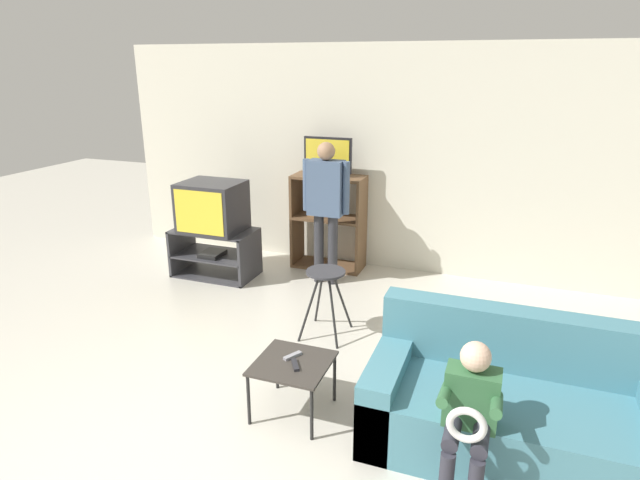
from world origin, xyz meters
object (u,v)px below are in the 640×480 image
object	(u,v)px
remote_control_black	(295,365)
remote_control_white	(293,356)
person_standing_adult	(326,200)
snack_table	(293,367)
person_seated_child	(469,411)
television_flat	(328,158)
couch	(513,409)
tv_stand	(215,253)
folding_stool	(326,283)
television_main	(212,207)
media_shelf	(328,221)

from	to	relation	value
remote_control_black	remote_control_white	distance (m)	0.12
remote_control_black	person_standing_adult	size ratio (longest dim) A/B	0.09
snack_table	person_seated_child	bearing A→B (deg)	-16.33
television_flat	couch	distance (m)	3.58
person_standing_adult	tv_stand	bearing A→B (deg)	-169.27
couch	television_flat	bearing A→B (deg)	129.93
remote_control_black	folding_stool	bearing A→B (deg)	68.26
television_main	person_standing_adult	distance (m)	1.31
tv_stand	folding_stool	size ratio (longest dim) A/B	1.49
remote_control_black	remote_control_white	xyz separation A→B (m)	(-0.06, 0.10, 0.00)
snack_table	person_standing_adult	size ratio (longest dim) A/B	0.32
tv_stand	remote_control_white	size ratio (longest dim) A/B	6.55
television_main	couch	xyz separation A→B (m)	(3.33, -1.92, -0.55)
person_seated_child	television_main	bearing A→B (deg)	141.71
person_standing_adult	couch	bearing A→B (deg)	-46.62
television_main	remote_control_white	xyz separation A→B (m)	(1.84, -2.02, -0.42)
tv_stand	couch	bearing A→B (deg)	-30.04
television_main	tv_stand	bearing A→B (deg)	127.64
television_main	television_flat	size ratio (longest dim) A/B	1.18
person_seated_child	media_shelf	bearing A→B (deg)	121.63
tv_stand	folding_stool	bearing A→B (deg)	-28.39
remote_control_black	snack_table	bearing A→B (deg)	100.04
media_shelf	person_standing_adult	distance (m)	0.62
television_main	remote_control_white	world-z (taller)	television_main
tv_stand	person_seated_child	world-z (taller)	person_seated_child
couch	person_standing_adult	world-z (taller)	person_standing_adult
folding_stool	couch	world-z (taller)	couch
snack_table	person_seated_child	size ratio (longest dim) A/B	0.55
snack_table	couch	world-z (taller)	couch
tv_stand	television_main	world-z (taller)	television_main
snack_table	remote_control_white	distance (m)	0.09
person_standing_adult	television_flat	bearing A→B (deg)	107.37
person_standing_adult	remote_control_white	bearing A→B (deg)	-75.97
remote_control_black	person_standing_adult	distance (m)	2.52
television_flat	remote_control_white	xyz separation A→B (m)	(0.71, -2.72, -0.93)
remote_control_white	person_standing_adult	xyz separation A→B (m)	(-0.57, 2.27, 0.55)
television_main	folding_stool	distance (m)	1.95
snack_table	remote_control_white	bearing A→B (deg)	112.56
remote_control_black	person_seated_child	size ratio (longest dim) A/B	0.15
television_flat	snack_table	size ratio (longest dim) A/B	1.12
tv_stand	snack_table	size ratio (longest dim) A/B	1.85
remote_control_black	remote_control_white	world-z (taller)	same
couch	person_standing_adult	size ratio (longest dim) A/B	1.15
tv_stand	person_seated_child	xyz separation A→B (m)	(3.09, -2.45, 0.29)
media_shelf	snack_table	size ratio (longest dim) A/B	2.22
person_standing_adult	person_seated_child	bearing A→B (deg)	-56.07
remote_control_black	couch	xyz separation A→B (m)	(1.42, 0.20, -0.13)
television_flat	snack_table	distance (m)	3.04
television_flat	folding_stool	xyz separation A→B (m)	(0.56, -1.61, -0.83)
television_flat	folding_stool	size ratio (longest dim) A/B	0.91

